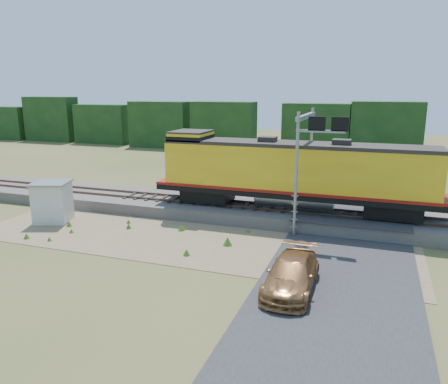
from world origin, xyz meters
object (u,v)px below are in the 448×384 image
at_px(locomotive, 291,172).
at_px(car, 291,275).
at_px(shed, 52,202).
at_px(signal_gantry, 310,141).

bearing_deg(locomotive, car, -78.47).
bearing_deg(locomotive, shed, -160.55).
distance_m(locomotive, car, 10.64).
relative_size(locomotive, shed, 6.47).
xyz_separation_m(shed, car, (16.86, -4.88, -0.64)).
bearing_deg(shed, locomotive, -0.04).
relative_size(shed, car, 0.58).
bearing_deg(signal_gantry, locomotive, 151.05).
relative_size(locomotive, car, 3.75).
distance_m(shed, car, 17.57).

